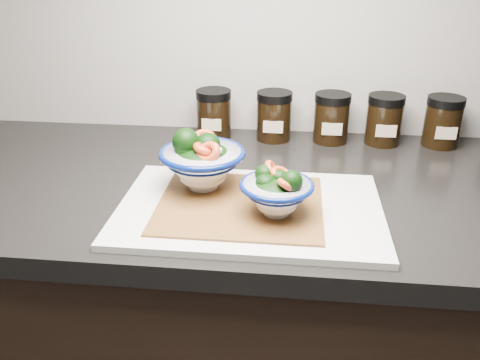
# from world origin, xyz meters

# --- Properties ---
(countertop) EXTENTS (3.50, 0.60, 0.04)m
(countertop) POSITION_xyz_m (0.00, 1.45, 0.88)
(countertop) COLOR black
(countertop) RESTS_ON cabinet
(cutting_board) EXTENTS (0.45, 0.30, 0.01)m
(cutting_board) POSITION_xyz_m (-0.16, 1.33, 0.91)
(cutting_board) COLOR silver
(cutting_board) RESTS_ON countertop
(bamboo_mat) EXTENTS (0.28, 0.24, 0.00)m
(bamboo_mat) POSITION_xyz_m (-0.18, 1.33, 0.91)
(bamboo_mat) COLOR #96622D
(bamboo_mat) RESTS_ON cutting_board
(bowl_left) EXTENTS (0.16, 0.16, 0.11)m
(bowl_left) POSITION_xyz_m (-0.25, 1.39, 0.97)
(bowl_left) COLOR white
(bowl_left) RESTS_ON bamboo_mat
(bowl_right) EXTENTS (0.12, 0.12, 0.09)m
(bowl_right) POSITION_xyz_m (-0.11, 1.30, 0.95)
(bowl_right) COLOR white
(bowl_right) RESTS_ON bamboo_mat
(spice_jar_a) EXTENTS (0.08, 0.08, 0.11)m
(spice_jar_a) POSITION_xyz_m (-0.28, 1.69, 0.96)
(spice_jar_a) COLOR black
(spice_jar_a) RESTS_ON countertop
(spice_jar_b) EXTENTS (0.08, 0.08, 0.11)m
(spice_jar_b) POSITION_xyz_m (-0.14, 1.69, 0.96)
(spice_jar_b) COLOR black
(spice_jar_b) RESTS_ON countertop
(spice_jar_c) EXTENTS (0.08, 0.08, 0.11)m
(spice_jar_c) POSITION_xyz_m (-0.00, 1.69, 0.96)
(spice_jar_c) COLOR black
(spice_jar_c) RESTS_ON countertop
(spice_jar_d) EXTENTS (0.08, 0.08, 0.11)m
(spice_jar_d) POSITION_xyz_m (0.11, 1.69, 0.96)
(spice_jar_d) COLOR black
(spice_jar_d) RESTS_ON countertop
(spice_jar_e) EXTENTS (0.08, 0.08, 0.11)m
(spice_jar_e) POSITION_xyz_m (0.24, 1.69, 0.96)
(spice_jar_e) COLOR black
(spice_jar_e) RESTS_ON countertop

